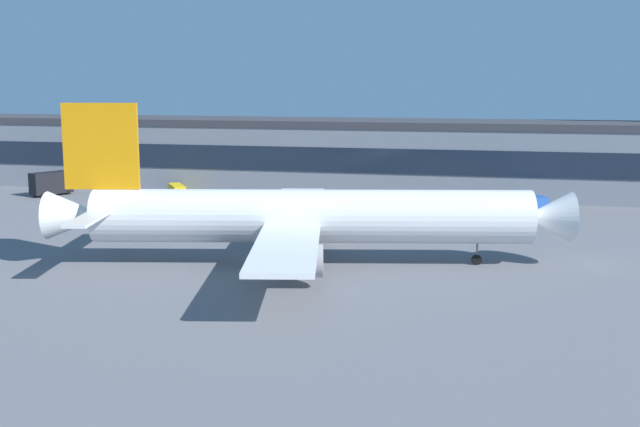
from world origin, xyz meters
name	(u,v)px	position (x,y,z in m)	size (l,w,h in m)	color
ground_plane	(268,259)	(0.00, 0.00, 0.00)	(600.00, 600.00, 0.00)	slate
terminal_building	(357,156)	(0.00, 56.17, 6.55)	(181.70, 16.31, 13.06)	gray
airliner	(304,216)	(4.54, -1.18, 5.36)	(57.56, 49.25, 17.70)	white
follow_me_car	(197,196)	(-23.38, 37.33, 1.09)	(3.91, 4.75, 1.85)	black
fuel_truck	(525,204)	(29.23, 36.12, 1.88)	(6.82, 8.61, 3.35)	#2651A5
baggage_tug	(407,201)	(11.13, 39.95, 1.09)	(4.06, 3.09, 1.85)	gray
catering_truck	(52,182)	(-51.48, 39.47, 2.29)	(5.76, 7.56, 4.15)	black
belt_loader	(177,189)	(-29.85, 43.94, 1.15)	(5.22, 6.43, 1.95)	yellow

